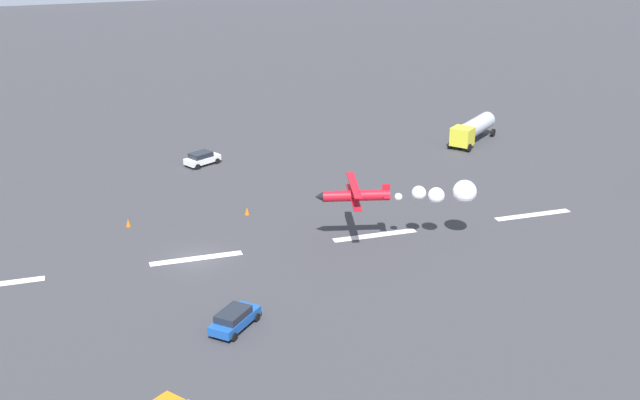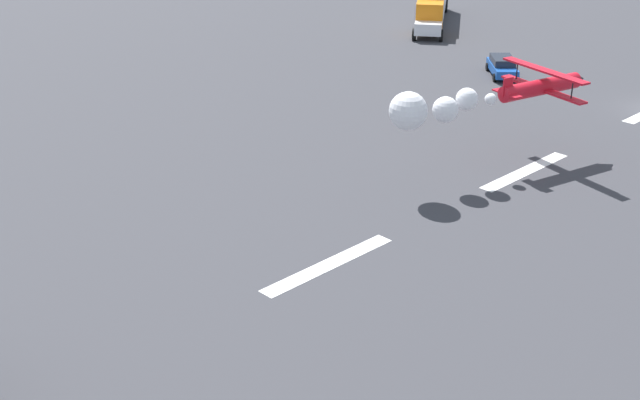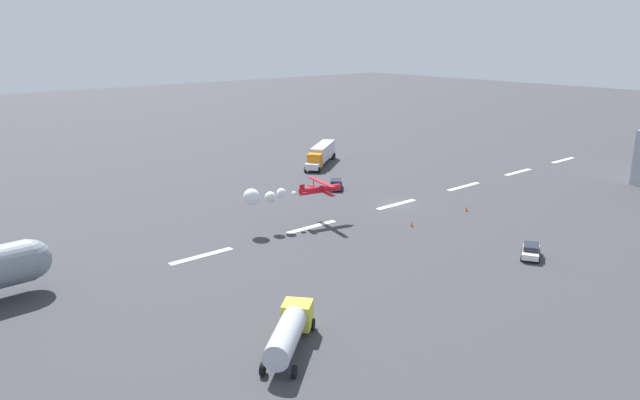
{
  "view_description": "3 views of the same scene",
  "coord_description": "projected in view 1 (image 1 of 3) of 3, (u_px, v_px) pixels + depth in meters",
  "views": [
    {
      "loc": [
        -9.37,
        -64.86,
        30.39
      ],
      "look_at": [
        11.84,
        1.98,
        3.3
      ],
      "focal_mm": 46.4,
      "sensor_mm": 36.0,
      "label": 1
    },
    {
      "loc": [
        58.02,
        25.17,
        19.57
      ],
      "look_at": [
        33.58,
        0.0,
        3.55
      ],
      "focal_mm": 47.91,
      "sensor_mm": 36.0,
      "label": 2
    },
    {
      "loc": [
        65.07,
        57.93,
        24.67
      ],
      "look_at": [
        14.25,
        -0.96,
        3.05
      ],
      "focal_mm": 33.84,
      "sensor_mm": 36.0,
      "label": 3
    }
  ],
  "objects": [
    {
      "name": "runway_stripe_5",
      "position": [
        533.0,
        215.0,
        80.58
      ],
      "size": [
        8.0,
        0.9,
        0.01
      ],
      "primitive_type": "cube",
      "color": "white",
      "rests_on": "ground"
    },
    {
      "name": "traffic_cone_near",
      "position": [
        128.0,
        223.0,
        77.75
      ],
      "size": [
        0.44,
        0.44,
        0.75
      ],
      "primitive_type": "cone",
      "color": "orange",
      "rests_on": "ground"
    },
    {
      "name": "airport_staff_sedan",
      "position": [
        202.0,
        158.0,
        94.5
      ],
      "size": [
        4.46,
        3.54,
        1.52
      ],
      "color": "white",
      "rests_on": "ground"
    },
    {
      "name": "traffic_cone_far",
      "position": [
        247.0,
        211.0,
        80.53
      ],
      "size": [
        0.44,
        0.44,
        0.75
      ],
      "primitive_type": "cone",
      "color": "orange",
      "rests_on": "ground"
    },
    {
      "name": "fuel_tanker_truck",
      "position": [
        473.0,
        129.0,
        102.32
      ],
      "size": [
        8.44,
        7.62,
        2.9
      ],
      "color": "yellow",
      "rests_on": "ground"
    },
    {
      "name": "ground_plane",
      "position": [
        196.0,
        258.0,
        71.27
      ],
      "size": [
        440.0,
        440.0,
        0.0
      ],
      "primitive_type": "plane",
      "color": "#38383D",
      "rests_on": "ground"
    },
    {
      "name": "runway_stripe_4",
      "position": [
        375.0,
        235.0,
        75.92
      ],
      "size": [
        8.0,
        0.9,
        0.01
      ],
      "primitive_type": "cube",
      "color": "white",
      "rests_on": "ground"
    },
    {
      "name": "stunt_biplane_red",
      "position": [
        420.0,
        194.0,
        73.11
      ],
      "size": [
        14.1,
        6.74,
        2.14
      ],
      "color": "red"
    },
    {
      "name": "followme_car_yellow",
      "position": [
        234.0,
        319.0,
        59.83
      ],
      "size": [
        4.43,
        4.49,
        1.52
      ],
      "color": "#194CA5",
      "rests_on": "ground"
    },
    {
      "name": "runway_stripe_3",
      "position": [
        196.0,
        258.0,
        71.27
      ],
      "size": [
        8.0,
        0.9,
        0.01
      ],
      "primitive_type": "cube",
      "color": "white",
      "rests_on": "ground"
    }
  ]
}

